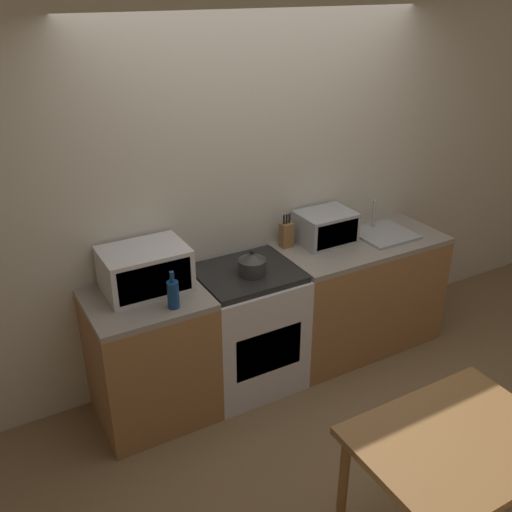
% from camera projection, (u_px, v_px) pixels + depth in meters
% --- Properties ---
extents(ground_plane, '(16.00, 16.00, 0.00)m').
position_uv_depth(ground_plane, '(324.00, 414.00, 3.87)').
color(ground_plane, brown).
extents(wall_back, '(10.00, 0.06, 2.60)m').
position_uv_depth(wall_back, '(257.00, 193.00, 4.02)').
color(wall_back, beige).
rests_on(wall_back, ground_plane).
extents(counter_left_run, '(0.73, 0.62, 0.90)m').
position_uv_depth(counter_left_run, '(151.00, 357.00, 3.70)').
color(counter_left_run, olive).
rests_on(counter_left_run, ground_plane).
extents(counter_right_run, '(1.28, 0.62, 0.90)m').
position_uv_depth(counter_right_run, '(357.00, 293.00, 4.45)').
color(counter_right_run, olive).
rests_on(counter_right_run, ground_plane).
extents(stove_range, '(0.68, 0.62, 0.90)m').
position_uv_depth(stove_range, '(247.00, 328.00, 4.01)').
color(stove_range, silver).
rests_on(stove_range, ground_plane).
extents(kettle, '(0.19, 0.19, 0.18)m').
position_uv_depth(kettle, '(252.00, 264.00, 3.74)').
color(kettle, '#2D2D2D').
rests_on(kettle, stove_range).
extents(microwave, '(0.52, 0.37, 0.28)m').
position_uv_depth(microwave, '(145.00, 269.00, 3.54)').
color(microwave, silver).
rests_on(microwave, counter_left_run).
extents(bottle, '(0.07, 0.07, 0.24)m').
position_uv_depth(bottle, '(173.00, 294.00, 3.36)').
color(bottle, navy).
rests_on(bottle, counter_left_run).
extents(knife_block, '(0.09, 0.07, 0.25)m').
position_uv_depth(knife_block, '(286.00, 234.00, 4.12)').
color(knife_block, brown).
rests_on(knife_block, counter_right_run).
extents(toaster_oven, '(0.40, 0.31, 0.23)m').
position_uv_depth(toaster_oven, '(325.00, 227.00, 4.19)').
color(toaster_oven, '#999BA0').
rests_on(toaster_oven, counter_right_run).
extents(sink_basin, '(0.42, 0.39, 0.24)m').
position_uv_depth(sink_basin, '(384.00, 233.00, 4.34)').
color(sink_basin, '#999BA0').
rests_on(sink_basin, counter_right_run).
extents(dining_table, '(0.96, 0.71, 0.74)m').
position_uv_depth(dining_table, '(456.00, 454.00, 2.69)').
color(dining_table, brown).
rests_on(dining_table, ground_plane).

